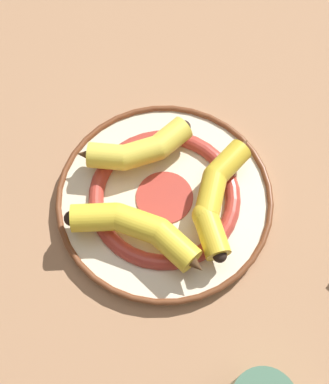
% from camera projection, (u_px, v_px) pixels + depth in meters
% --- Properties ---
extents(ground_plane, '(2.80, 2.80, 0.00)m').
position_uv_depth(ground_plane, '(184.00, 178.00, 0.81)').
color(ground_plane, '#A87A56').
extents(decorative_bowl, '(0.32, 0.32, 0.03)m').
position_uv_depth(decorative_bowl, '(164.00, 198.00, 0.78)').
color(decorative_bowl, beige).
rests_on(decorative_bowl, ground_plane).
extents(banana_a, '(0.06, 0.18, 0.04)m').
position_uv_depth(banana_a, '(137.00, 150.00, 0.78)').
color(banana_a, yellow).
rests_on(banana_a, decorative_bowl).
extents(banana_b, '(0.17, 0.12, 0.04)m').
position_uv_depth(banana_b, '(218.00, 194.00, 0.75)').
color(banana_b, gold).
rests_on(banana_b, decorative_bowl).
extents(banana_c, '(0.15, 0.17, 0.04)m').
position_uv_depth(banana_c, '(138.00, 230.00, 0.73)').
color(banana_c, yellow).
rests_on(banana_c, decorative_bowl).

